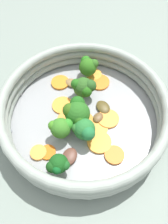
{
  "coord_description": "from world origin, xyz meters",
  "views": [
    {
      "loc": [
        0.21,
        -0.1,
        0.39
      ],
      "look_at": [
        0.0,
        0.0,
        0.03
      ],
      "focal_mm": 35.0,
      "sensor_mm": 36.0,
      "label": 1
    }
  ],
  "objects_px": {
    "broccoli_floret_2": "(84,87)",
    "mushroom_piece_2": "(104,109)",
    "carrot_slice_6": "(67,119)",
    "mushroom_piece_3": "(69,157)",
    "carrot_slice_5": "(101,141)",
    "mushroom_piece_1": "(98,118)",
    "carrot_slice_9": "(96,128)",
    "carrot_slice_11": "(114,155)",
    "mushroom_piece_0": "(72,83)",
    "broccoli_floret_5": "(85,130)",
    "carrot_slice_8": "(85,120)",
    "carrot_slice_3": "(62,105)",
    "carrot_slice_7": "(38,152)",
    "broccoli_floret_1": "(77,112)",
    "carrot_slice_10": "(48,152)",
    "broccoli_floret_3": "(58,165)",
    "carrot_slice_0": "(94,75)",
    "carrot_slice_1": "(99,82)",
    "carrot_slice_2": "(60,82)",
    "broccoli_floret_0": "(88,66)",
    "skillet": "(84,118)",
    "broccoli_floret_4": "(61,128)",
    "carrot_slice_4": "(108,119)"
  },
  "relations": [
    {
      "from": "broccoli_floret_2",
      "to": "mushroom_piece_2",
      "type": "bearing_deg",
      "value": 22.87
    },
    {
      "from": "carrot_slice_6",
      "to": "mushroom_piece_3",
      "type": "distance_m",
      "value": 0.08
    },
    {
      "from": "carrot_slice_5",
      "to": "mushroom_piece_1",
      "type": "distance_m",
      "value": 0.05
    },
    {
      "from": "carrot_slice_9",
      "to": "mushroom_piece_3",
      "type": "height_order",
      "value": "mushroom_piece_3"
    },
    {
      "from": "carrot_slice_11",
      "to": "mushroom_piece_0",
      "type": "relative_size",
      "value": 1.2
    },
    {
      "from": "broccoli_floret_5",
      "to": "carrot_slice_8",
      "type": "bearing_deg",
      "value": 151.72
    },
    {
      "from": "carrot_slice_3",
      "to": "carrot_slice_7",
      "type": "height_order",
      "value": "carrot_slice_7"
    },
    {
      "from": "broccoli_floret_1",
      "to": "carrot_slice_11",
      "type": "bearing_deg",
      "value": 17.9
    },
    {
      "from": "broccoli_floret_2",
      "to": "mushroom_piece_1",
      "type": "xyz_separation_m",
      "value": [
        0.06,
        0.0,
        -0.02
      ]
    },
    {
      "from": "carrot_slice_7",
      "to": "mushroom_piece_3",
      "type": "relative_size",
      "value": 0.86
    },
    {
      "from": "carrot_slice_10",
      "to": "broccoli_floret_3",
      "type": "xyz_separation_m",
      "value": [
        0.04,
        0.01,
        0.02
      ]
    },
    {
      "from": "carrot_slice_7",
      "to": "mushroom_piece_0",
      "type": "relative_size",
      "value": 0.99
    },
    {
      "from": "carrot_slice_0",
      "to": "carrot_slice_1",
      "type": "height_order",
      "value": "same"
    },
    {
      "from": "carrot_slice_0",
      "to": "broccoli_floret_2",
      "type": "xyz_separation_m",
      "value": [
        0.04,
        -0.05,
        0.03
      ]
    },
    {
      "from": "broccoli_floret_3",
      "to": "mushroom_piece_2",
      "type": "relative_size",
      "value": 1.24
    },
    {
      "from": "carrot_slice_2",
      "to": "broccoli_floret_5",
      "type": "relative_size",
      "value": 0.82
    },
    {
      "from": "carrot_slice_10",
      "to": "mushroom_piece_1",
      "type": "distance_m",
      "value": 0.12
    },
    {
      "from": "carrot_slice_10",
      "to": "broccoli_floret_0",
      "type": "distance_m",
      "value": 0.2
    },
    {
      "from": "skillet",
      "to": "carrot_slice_0",
      "type": "height_order",
      "value": "carrot_slice_0"
    },
    {
      "from": "carrot_slice_8",
      "to": "broccoli_floret_0",
      "type": "relative_size",
      "value": 0.61
    },
    {
      "from": "broccoli_floret_0",
      "to": "broccoli_floret_4",
      "type": "bearing_deg",
      "value": -43.95
    },
    {
      "from": "broccoli_floret_3",
      "to": "broccoli_floret_2",
      "type": "bearing_deg",
      "value": 139.44
    },
    {
      "from": "mushroom_piece_0",
      "to": "broccoli_floret_2",
      "type": "bearing_deg",
      "value": 13.19
    },
    {
      "from": "carrot_slice_3",
      "to": "carrot_slice_5",
      "type": "xyz_separation_m",
      "value": [
        0.11,
        0.03,
        0.0
      ]
    },
    {
      "from": "carrot_slice_0",
      "to": "carrot_slice_3",
      "type": "xyz_separation_m",
      "value": [
        0.05,
        -0.1,
        -0.0
      ]
    },
    {
      "from": "mushroom_piece_2",
      "to": "carrot_slice_5",
      "type": "bearing_deg",
      "value": -33.19
    },
    {
      "from": "carrot_slice_4",
      "to": "carrot_slice_11",
      "type": "xyz_separation_m",
      "value": [
        0.07,
        -0.03,
        0.0
      ]
    },
    {
      "from": "carrot_slice_5",
      "to": "carrot_slice_1",
      "type": "bearing_deg",
      "value": 153.3
    },
    {
      "from": "carrot_slice_10",
      "to": "mushroom_piece_2",
      "type": "height_order",
      "value": "mushroom_piece_2"
    },
    {
      "from": "skillet",
      "to": "carrot_slice_3",
      "type": "xyz_separation_m",
      "value": [
        -0.04,
        -0.03,
        0.01
      ]
    },
    {
      "from": "carrot_slice_0",
      "to": "mushroom_piece_0",
      "type": "height_order",
      "value": "mushroom_piece_0"
    },
    {
      "from": "carrot_slice_0",
      "to": "mushroom_piece_1",
      "type": "relative_size",
      "value": 1.44
    },
    {
      "from": "carrot_slice_0",
      "to": "mushroom_piece_1",
      "type": "height_order",
      "value": "mushroom_piece_1"
    },
    {
      "from": "broccoli_floret_4",
      "to": "carrot_slice_11",
      "type": "bearing_deg",
      "value": 41.63
    },
    {
      "from": "skillet",
      "to": "broccoli_floret_1",
      "type": "height_order",
      "value": "broccoli_floret_1"
    },
    {
      "from": "broccoli_floret_1",
      "to": "mushroom_piece_1",
      "type": "bearing_deg",
      "value": 72.35
    },
    {
      "from": "carrot_slice_9",
      "to": "carrot_slice_5",
      "type": "bearing_deg",
      "value": -9.67
    },
    {
      "from": "mushroom_piece_0",
      "to": "carrot_slice_1",
      "type": "bearing_deg",
      "value": 68.23
    },
    {
      "from": "broccoli_floret_0",
      "to": "mushroom_piece_3",
      "type": "relative_size",
      "value": 1.39
    },
    {
      "from": "carrot_slice_1",
      "to": "carrot_slice_3",
      "type": "distance_m",
      "value": 0.1
    },
    {
      "from": "mushroom_piece_2",
      "to": "carrot_slice_2",
      "type": "bearing_deg",
      "value": -153.28
    },
    {
      "from": "skillet",
      "to": "broccoli_floret_0",
      "type": "bearing_deg",
      "value": 149.44
    },
    {
      "from": "carrot_slice_6",
      "to": "mushroom_piece_1",
      "type": "relative_size",
      "value": 1.63
    },
    {
      "from": "carrot_slice_2",
      "to": "carrot_slice_4",
      "type": "bearing_deg",
      "value": 21.2
    },
    {
      "from": "broccoli_floret_4",
      "to": "mushroom_piece_2",
      "type": "distance_m",
      "value": 0.1
    },
    {
      "from": "carrot_slice_0",
      "to": "mushroom_piece_0",
      "type": "bearing_deg",
      "value": -87.36
    },
    {
      "from": "carrot_slice_11",
      "to": "carrot_slice_5",
      "type": "bearing_deg",
      "value": -165.25
    },
    {
      "from": "carrot_slice_0",
      "to": "carrot_slice_10",
      "type": "distance_m",
      "value": 0.21
    },
    {
      "from": "carrot_slice_5",
      "to": "broccoli_floret_4",
      "type": "distance_m",
      "value": 0.08
    },
    {
      "from": "carrot_slice_3",
      "to": "carrot_slice_8",
      "type": "xyz_separation_m",
      "value": [
        0.05,
        0.03,
        -0.0
      ]
    }
  ]
}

